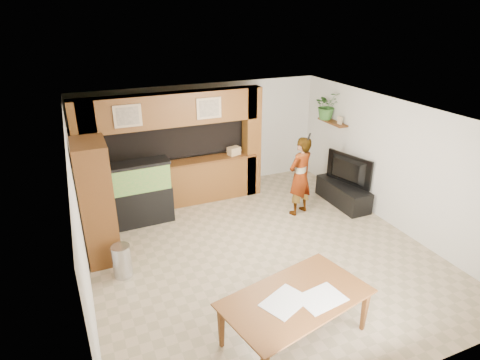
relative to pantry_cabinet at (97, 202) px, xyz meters
name	(u,v)px	position (x,y,z in m)	size (l,w,h in m)	color
floor	(259,250)	(2.70, -0.96, -1.10)	(6.50, 6.50, 0.00)	tan
ceiling	(262,116)	(2.70, -0.96, 1.50)	(6.50, 6.50, 0.00)	white
wall_back	(203,137)	(2.70, 2.29, 0.20)	(6.00, 6.00, 0.00)	beige
wall_left	(79,220)	(-0.30, -0.96, 0.20)	(6.50, 6.50, 0.00)	beige
wall_right	(393,164)	(5.70, -0.96, 0.20)	(6.50, 6.50, 0.00)	beige
partition	(171,149)	(1.75, 1.67, 0.21)	(4.20, 0.99, 2.60)	brown
wall_clock	(73,161)	(-0.27, 0.04, 0.80)	(0.05, 0.25, 0.25)	black
wall_shelf	(333,122)	(5.55, 0.99, 0.60)	(0.25, 0.90, 0.04)	brown
pantry_cabinet	(97,202)	(0.00, 0.00, 0.00)	(0.55, 0.90, 2.21)	brown
trash_can	(122,261)	(0.23, -0.75, -0.81)	(0.32, 0.32, 0.58)	#B2B2B7
aquarium	(141,194)	(0.91, 0.99, -0.44)	(1.23, 0.46, 1.37)	black
tv_stand	(343,194)	(5.35, 0.07, -0.86)	(0.53, 1.46, 0.49)	black
television	(346,170)	(5.35, 0.07, -0.27)	(1.20, 0.16, 0.69)	black
photo_frame	(340,120)	(5.55, 0.72, 0.71)	(0.03, 0.13, 0.18)	tan
potted_plant	(327,105)	(5.52, 1.23, 0.95)	(0.60, 0.52, 0.67)	#346829
person	(300,176)	(4.16, 0.07, -0.23)	(0.64, 0.42, 1.76)	tan
microphone	(309,137)	(4.21, -0.09, 0.70)	(0.04, 0.04, 0.17)	black
dining_table	(297,319)	(2.21, -3.15, -0.75)	(1.99, 1.11, 0.70)	brown
newspaper_a	(321,298)	(2.49, -3.27, -0.40)	(0.60, 0.44, 0.01)	silver
newspaper_b	(285,302)	(2.02, -3.14, -0.40)	(0.60, 0.44, 0.01)	silver
counter_box	(234,151)	(3.20, 1.49, 0.03)	(0.28, 0.19, 0.19)	tan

